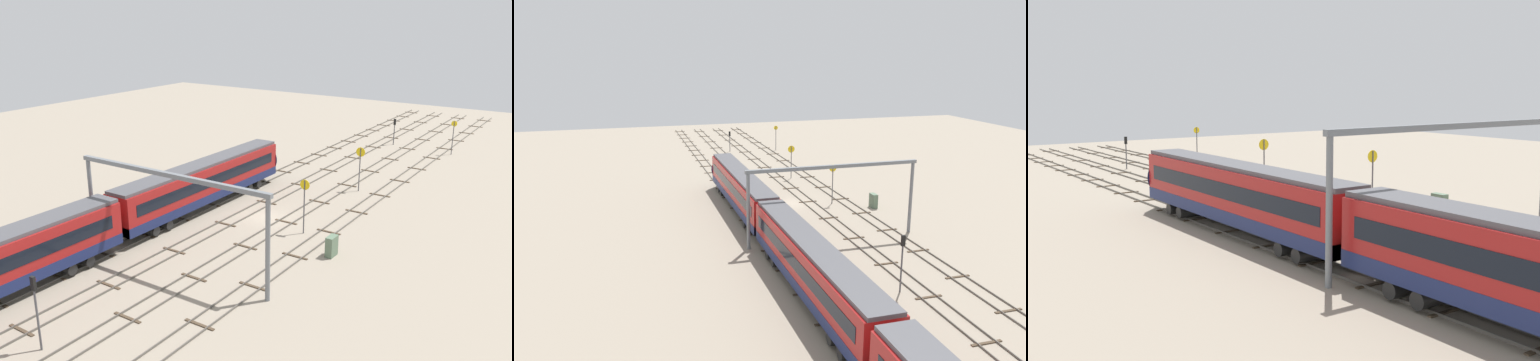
# 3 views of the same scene
# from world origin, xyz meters

# --- Properties ---
(ground_plane) EXTENTS (150.47, 150.47, 0.00)m
(ground_plane) POSITION_xyz_m (0.00, 0.00, 0.00)
(ground_plane) COLOR gray
(track_near_foreground) EXTENTS (134.47, 2.40, 0.16)m
(track_near_foreground) POSITION_xyz_m (0.00, -6.95, 0.07)
(track_near_foreground) COLOR #59544C
(track_near_foreground) RESTS_ON ground
(track_second_near) EXTENTS (134.47, 2.40, 0.16)m
(track_second_near) POSITION_xyz_m (0.00, -2.32, 0.07)
(track_second_near) COLOR #59544C
(track_second_near) RESTS_ON ground
(track_middle) EXTENTS (134.47, 2.40, 0.16)m
(track_middle) POSITION_xyz_m (0.00, 2.32, 0.07)
(track_middle) COLOR #59544C
(track_middle) RESTS_ON ground
(track_with_train) EXTENTS (134.47, 2.40, 0.16)m
(track_with_train) POSITION_xyz_m (0.00, 6.95, 0.07)
(track_with_train) COLOR #59544C
(track_with_train) RESTS_ON ground
(overhead_gantry) EXTENTS (0.40, 18.73, 8.14)m
(overhead_gantry) POSITION_xyz_m (-13.93, 0.10, 6.19)
(overhead_gantry) COLOR slate
(overhead_gantry) RESTS_ON ground
(speed_sign_near_foreground) EXTENTS (0.14, 0.81, 4.88)m
(speed_sign_near_foreground) POSITION_xyz_m (35.65, -8.65, 3.09)
(speed_sign_near_foreground) COLOR #4C4C51
(speed_sign_near_foreground) RESTS_ON ground
(speed_sign_mid_trackside) EXTENTS (0.14, 1.07, 5.13)m
(speed_sign_mid_trackside) POSITION_xyz_m (12.99, -4.29, 3.45)
(speed_sign_mid_trackside) COLOR #4C4C51
(speed_sign_mid_trackside) RESTS_ON ground
(speed_sign_far_trackside) EXTENTS (0.14, 0.97, 5.23)m
(speed_sign_far_trackside) POSITION_xyz_m (-1.51, -5.09, 3.43)
(speed_sign_far_trackside) COLOR #4C4C51
(speed_sign_far_trackside) RESTS_ON ground
(signal_light_trackside_departure) EXTENTS (0.31, 0.32, 3.97)m
(signal_light_trackside_departure) POSITION_xyz_m (36.87, 0.38, 2.63)
(signal_light_trackside_departure) COLOR #4C4C51
(signal_light_trackside_departure) RESTS_ON ground
(relay_cabinet) EXTENTS (1.29, 0.64, 1.78)m
(relay_cabinet) POSITION_xyz_m (-4.58, -9.46, 0.89)
(relay_cabinet) COLOR #597259
(relay_cabinet) RESTS_ON ground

